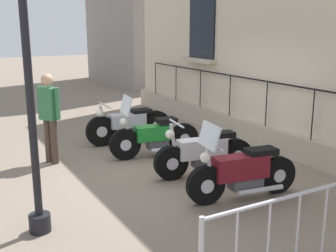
% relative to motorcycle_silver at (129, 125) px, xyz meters
% --- Properties ---
extents(ground_plane, '(60.00, 60.00, 0.00)m').
position_rel_motorcycle_silver_xyz_m(ground_plane, '(-0.09, 1.91, -0.42)').
color(ground_plane, gray).
extents(motorcycle_silver, '(2.02, 0.75, 0.94)m').
position_rel_motorcycle_silver_xyz_m(motorcycle_silver, '(0.00, 0.00, 0.00)').
color(motorcycle_silver, black).
rests_on(motorcycle_silver, ground_plane).
extents(motorcycle_green, '(1.90, 0.69, 1.29)m').
position_rel_motorcycle_silver_xyz_m(motorcycle_green, '(-0.00, 1.20, -0.00)').
color(motorcycle_green, black).
rests_on(motorcycle_green, ground_plane).
extents(motorcycle_white, '(1.89, 0.67, 1.02)m').
position_rel_motorcycle_silver_xyz_m(motorcycle_white, '(-0.27, 2.61, -0.02)').
color(motorcycle_white, black).
rests_on(motorcycle_white, ground_plane).
extents(motorcycle_maroon, '(1.87, 0.71, 1.24)m').
position_rel_motorcycle_silver_xyz_m(motorcycle_maroon, '(-0.19, 3.77, 0.01)').
color(motorcycle_maroon, black).
rests_on(motorcycle_maroon, ground_plane).
extents(crowd_barrier, '(2.00, 0.06, 1.05)m').
position_rel_motorcycle_silver_xyz_m(crowd_barrier, '(0.96, 5.79, 0.14)').
color(crowd_barrier, '#B7B7BF').
rests_on(crowd_barrier, ground_plane).
extents(pedestrian_standing, '(0.37, 0.47, 1.75)m').
position_rel_motorcycle_silver_xyz_m(pedestrian_standing, '(1.91, 0.57, 0.57)').
color(pedestrian_standing, '#47382D').
rests_on(pedestrian_standing, ground_plane).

